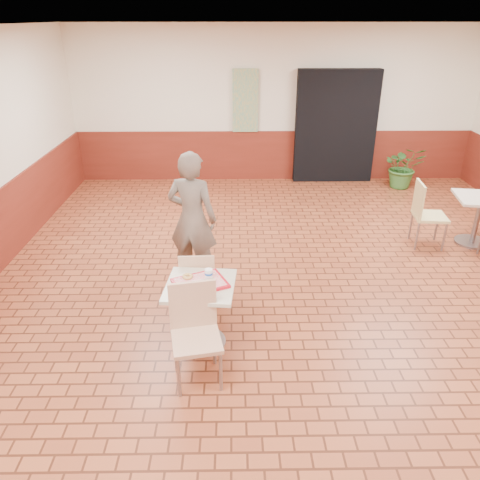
{
  "coord_description": "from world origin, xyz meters",
  "views": [
    {
      "loc": [
        -0.85,
        -4.46,
        3.09
      ],
      "look_at": [
        -0.78,
        0.01,
        0.95
      ],
      "focal_mm": 35.0,
      "sensor_mm": 36.0,
      "label": 1
    }
  ],
  "objects_px": {
    "long_john_donut": "(208,282)",
    "paper_cup": "(209,274)",
    "second_table": "(479,212)",
    "chair_second_left": "(425,211)",
    "main_table": "(201,304)",
    "chair_main_back": "(198,281)",
    "customer": "(192,219)",
    "potted_plant": "(404,167)",
    "chair_main_front": "(195,328)",
    "ring_donut": "(188,276)",
    "serving_tray": "(200,283)"
  },
  "relations": [
    {
      "from": "long_john_donut",
      "to": "paper_cup",
      "type": "bearing_deg",
      "value": 89.75
    },
    {
      "from": "paper_cup",
      "to": "second_table",
      "type": "relative_size",
      "value": 0.14
    },
    {
      "from": "chair_second_left",
      "to": "main_table",
      "type": "bearing_deg",
      "value": 132.23
    },
    {
      "from": "chair_main_back",
      "to": "customer",
      "type": "relative_size",
      "value": 0.48
    },
    {
      "from": "chair_second_left",
      "to": "potted_plant",
      "type": "height_order",
      "value": "chair_second_left"
    },
    {
      "from": "long_john_donut",
      "to": "chair_main_front",
      "type": "bearing_deg",
      "value": -103.97
    },
    {
      "from": "chair_second_left",
      "to": "potted_plant",
      "type": "distance_m",
      "value": 2.66
    },
    {
      "from": "second_table",
      "to": "customer",
      "type": "bearing_deg",
      "value": -165.94
    },
    {
      "from": "customer",
      "to": "long_john_donut",
      "type": "bearing_deg",
      "value": 117.37
    },
    {
      "from": "chair_main_back",
      "to": "second_table",
      "type": "distance_m",
      "value": 4.41
    },
    {
      "from": "customer",
      "to": "potted_plant",
      "type": "bearing_deg",
      "value": -120.37
    },
    {
      "from": "chair_main_front",
      "to": "customer",
      "type": "distance_m",
      "value": 1.82
    },
    {
      "from": "main_table",
      "to": "potted_plant",
      "type": "relative_size",
      "value": 0.84
    },
    {
      "from": "second_table",
      "to": "chair_second_left",
      "type": "bearing_deg",
      "value": -176.93
    },
    {
      "from": "chair_main_front",
      "to": "second_table",
      "type": "relative_size",
      "value": 1.29
    },
    {
      "from": "customer",
      "to": "long_john_donut",
      "type": "distance_m",
      "value": 1.38
    },
    {
      "from": "paper_cup",
      "to": "second_table",
      "type": "height_order",
      "value": "paper_cup"
    },
    {
      "from": "chair_main_back",
      "to": "long_john_donut",
      "type": "height_order",
      "value": "chair_main_back"
    },
    {
      "from": "ring_donut",
      "to": "potted_plant",
      "type": "height_order",
      "value": "potted_plant"
    },
    {
      "from": "customer",
      "to": "serving_tray",
      "type": "xyz_separation_m",
      "value": [
        0.17,
        -1.31,
        -0.13
      ]
    },
    {
      "from": "ring_donut",
      "to": "customer",
      "type": "bearing_deg",
      "value": 91.99
    },
    {
      "from": "serving_tray",
      "to": "chair_second_left",
      "type": "height_order",
      "value": "chair_second_left"
    },
    {
      "from": "chair_main_back",
      "to": "potted_plant",
      "type": "bearing_deg",
      "value": -132.44
    },
    {
      "from": "customer",
      "to": "long_john_donut",
      "type": "relative_size",
      "value": 10.94
    },
    {
      "from": "customer",
      "to": "serving_tray",
      "type": "distance_m",
      "value": 1.33
    },
    {
      "from": "customer",
      "to": "chair_second_left",
      "type": "bearing_deg",
      "value": -146.58
    },
    {
      "from": "customer",
      "to": "second_table",
      "type": "relative_size",
      "value": 2.32
    },
    {
      "from": "customer",
      "to": "chair_main_back",
      "type": "bearing_deg",
      "value": 114.01
    },
    {
      "from": "main_table",
      "to": "second_table",
      "type": "relative_size",
      "value": 0.96
    },
    {
      "from": "serving_tray",
      "to": "ring_donut",
      "type": "bearing_deg",
      "value": 149.23
    },
    {
      "from": "chair_main_back",
      "to": "paper_cup",
      "type": "relative_size",
      "value": 8.27
    },
    {
      "from": "chair_second_left",
      "to": "chair_main_back",
      "type": "bearing_deg",
      "value": 125.56
    },
    {
      "from": "long_john_donut",
      "to": "customer",
      "type": "bearing_deg",
      "value": 100.61
    },
    {
      "from": "main_table",
      "to": "chair_second_left",
      "type": "bearing_deg",
      "value": 36.35
    },
    {
      "from": "serving_tray",
      "to": "second_table",
      "type": "distance_m",
      "value": 4.58
    },
    {
      "from": "serving_tray",
      "to": "main_table",
      "type": "bearing_deg",
      "value": 90.0
    },
    {
      "from": "customer",
      "to": "main_table",
      "type": "bearing_deg",
      "value": 114.21
    },
    {
      "from": "ring_donut",
      "to": "paper_cup",
      "type": "bearing_deg",
      "value": -2.33
    },
    {
      "from": "chair_main_front",
      "to": "paper_cup",
      "type": "distance_m",
      "value": 0.61
    },
    {
      "from": "paper_cup",
      "to": "potted_plant",
      "type": "height_order",
      "value": "potted_plant"
    },
    {
      "from": "chair_main_front",
      "to": "customer",
      "type": "height_order",
      "value": "customer"
    },
    {
      "from": "serving_tray",
      "to": "paper_cup",
      "type": "distance_m",
      "value": 0.13
    },
    {
      "from": "second_table",
      "to": "chair_second_left",
      "type": "distance_m",
      "value": 0.82
    },
    {
      "from": "chair_main_back",
      "to": "chair_second_left",
      "type": "distance_m",
      "value": 3.67
    },
    {
      "from": "second_table",
      "to": "serving_tray",
      "type": "bearing_deg",
      "value": -149.28
    },
    {
      "from": "main_table",
      "to": "ring_donut",
      "type": "bearing_deg",
      "value": 149.23
    },
    {
      "from": "customer",
      "to": "paper_cup",
      "type": "relative_size",
      "value": 17.06
    },
    {
      "from": "serving_tray",
      "to": "second_table",
      "type": "xyz_separation_m",
      "value": [
        3.94,
        2.34,
        -0.23
      ]
    },
    {
      "from": "ring_donut",
      "to": "second_table",
      "type": "relative_size",
      "value": 0.14
    },
    {
      "from": "customer",
      "to": "potted_plant",
      "type": "xyz_separation_m",
      "value": [
        3.86,
        3.58,
        -0.43
      ]
    }
  ]
}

